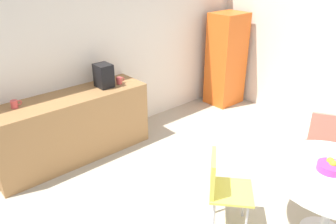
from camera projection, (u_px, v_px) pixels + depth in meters
wall_back at (85, 54)px, 4.61m from camera, size 6.00×0.10×2.60m
counter_block at (73, 127)px, 4.45m from camera, size 2.10×0.60×0.90m
locker_cabinet at (226, 60)px, 6.02m from camera, size 0.60×0.50×1.66m
round_table at (335, 184)px, 3.07m from camera, size 1.23×1.23×0.74m
chair_coral at (325, 140)px, 3.99m from camera, size 0.57×0.57×0.83m
chair_yellow at (222, 184)px, 3.23m from camera, size 0.59×0.59×0.83m
fruit_bowl at (330, 167)px, 3.05m from camera, size 0.24×0.24×0.11m
mug_white at (15, 104)px, 3.92m from camera, size 0.13×0.08×0.09m
mug_green at (119, 80)px, 4.66m from camera, size 0.13×0.08×0.09m
coffee_maker at (104, 76)px, 4.51m from camera, size 0.20×0.24×0.32m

